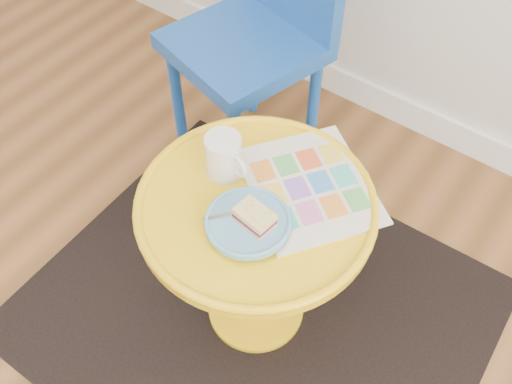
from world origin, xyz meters
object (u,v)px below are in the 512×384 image
Objects in this scene: mug at (224,156)px; chair at (262,21)px; plate at (248,223)px; side_table at (256,239)px; newspaper at (309,186)px.

chair is at bearing 128.44° from mug.
mug is 0.64× the size of plate.
mug is (-0.11, 0.03, 0.21)m from side_table.
chair is at bearing 123.76° from plate.
chair is (-0.40, 0.58, 0.16)m from side_table.
chair is 0.62m from mug.
side_table is 0.24m from mug.
mug is (-0.19, -0.08, 0.06)m from newspaper.
mug reaches higher than newspaper.
newspaper is at bearing 34.71° from mug.
side_table is 1.73× the size of newspaper.
mug is at bearing -120.95° from newspaper.
newspaper is at bearing -29.59° from chair.
plate is (0.43, -0.65, 0.01)m from chair.
side_table is at bearing -87.53° from newspaper.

